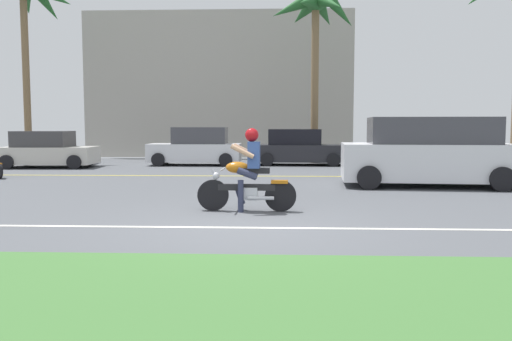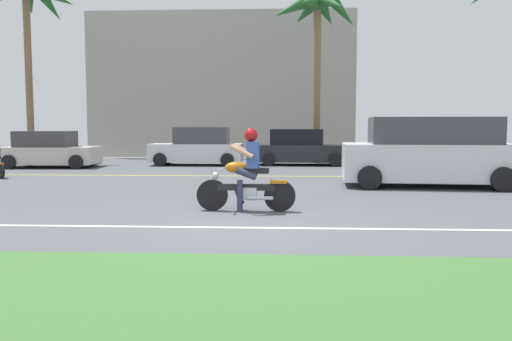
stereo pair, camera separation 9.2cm
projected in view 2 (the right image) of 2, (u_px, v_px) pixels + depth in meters
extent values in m
cube|color=#4C4F54|center=(256.00, 201.00, 11.79)|extent=(56.00, 30.00, 0.04)
cube|color=#3D6B33|center=(216.00, 309.00, 4.73)|extent=(56.00, 3.80, 0.06)
cube|color=silver|center=(246.00, 228.00, 8.63)|extent=(50.40, 0.12, 0.01)
cube|color=yellow|center=(265.00, 176.00, 17.48)|extent=(50.40, 0.12, 0.01)
cylinder|color=black|center=(212.00, 195.00, 10.36)|extent=(0.62, 0.11, 0.62)
cylinder|color=black|center=(280.00, 196.00, 10.25)|extent=(0.62, 0.11, 0.62)
cylinder|color=#B7BAC1|center=(217.00, 182.00, 10.33)|extent=(0.28, 0.06, 0.54)
cube|color=black|center=(246.00, 187.00, 10.30)|extent=(1.13, 0.14, 0.12)
cube|color=#B7BAC1|center=(248.00, 193.00, 10.30)|extent=(0.34, 0.22, 0.25)
ellipsoid|color=#B76614|center=(236.00, 167.00, 10.28)|extent=(0.46, 0.25, 0.23)
cube|color=black|center=(256.00, 171.00, 10.25)|extent=(0.50, 0.24, 0.10)
cube|color=#B76614|center=(279.00, 182.00, 10.23)|extent=(0.34, 0.18, 0.06)
cylinder|color=#B7BAC1|center=(221.00, 170.00, 10.31)|extent=(0.06, 0.64, 0.04)
sphere|color=#B7BAC1|center=(215.00, 176.00, 10.33)|extent=(0.14, 0.14, 0.14)
cylinder|color=#B7BAC1|center=(260.00, 198.00, 10.17)|extent=(0.52, 0.09, 0.07)
cube|color=#334C8C|center=(253.00, 155.00, 10.23)|extent=(0.24, 0.34, 0.52)
sphere|color=maroon|center=(251.00, 135.00, 10.20)|extent=(0.27, 0.27, 0.27)
cylinder|color=#2D334C|center=(247.00, 173.00, 10.37)|extent=(0.42, 0.15, 0.26)
cylinder|color=#2D334C|center=(246.00, 174.00, 10.17)|extent=(0.42, 0.15, 0.26)
cylinder|color=#2D334C|center=(240.00, 196.00, 10.17)|extent=(0.12, 0.12, 0.63)
cylinder|color=#2D334C|center=(239.00, 196.00, 10.45)|extent=(0.21, 0.12, 0.35)
cylinder|color=tan|center=(244.00, 150.00, 10.44)|extent=(0.47, 0.11, 0.29)
cylinder|color=tan|center=(241.00, 151.00, 10.03)|extent=(0.47, 0.11, 0.29)
cube|color=silver|center=(428.00, 162.00, 14.51)|extent=(4.81, 2.36, 1.01)
cube|color=#414147|center=(432.00, 131.00, 14.42)|extent=(3.48, 1.98, 0.73)
cylinder|color=black|center=(480.00, 172.00, 15.33)|extent=(0.65, 0.27, 0.64)
cylinder|color=black|center=(363.00, 171.00, 15.75)|extent=(0.65, 0.27, 0.64)
cylinder|color=black|center=(503.00, 179.00, 13.34)|extent=(0.65, 0.27, 0.64)
cylinder|color=black|center=(370.00, 178.00, 13.76)|extent=(0.65, 0.27, 0.64)
cube|color=beige|center=(52.00, 155.00, 21.15)|extent=(3.73, 1.98, 0.69)
cube|color=#3B3A3D|center=(46.00, 139.00, 21.09)|extent=(2.19, 1.66, 0.63)
cylinder|color=black|center=(9.00, 162.00, 20.27)|extent=(0.57, 0.21, 0.56)
cylinder|color=black|center=(76.00, 162.00, 20.26)|extent=(0.57, 0.21, 0.56)
cylinder|color=black|center=(29.00, 159.00, 22.07)|extent=(0.57, 0.21, 0.56)
cylinder|color=black|center=(91.00, 159.00, 22.06)|extent=(0.57, 0.21, 0.56)
cube|color=silver|center=(197.00, 153.00, 22.40)|extent=(3.92, 1.62, 0.77)
cube|color=#414147|center=(202.00, 135.00, 22.33)|extent=(2.28, 1.39, 0.71)
cylinder|color=black|center=(231.00, 157.00, 23.16)|extent=(0.56, 0.18, 0.56)
cylinder|color=black|center=(168.00, 157.00, 23.29)|extent=(0.56, 0.18, 0.56)
cylinder|color=black|center=(227.00, 160.00, 21.56)|extent=(0.56, 0.18, 0.56)
cylinder|color=black|center=(160.00, 160.00, 21.69)|extent=(0.56, 0.18, 0.56)
cube|color=#232328|center=(302.00, 153.00, 22.46)|extent=(3.88, 1.82, 0.72)
cube|color=black|center=(297.00, 137.00, 22.42)|extent=(2.27, 1.53, 0.67)
cylinder|color=black|center=(269.00, 160.00, 21.76)|extent=(0.57, 0.20, 0.56)
cylinder|color=black|center=(335.00, 160.00, 21.52)|extent=(0.57, 0.20, 0.56)
cylinder|color=black|center=(271.00, 157.00, 23.44)|extent=(0.57, 0.20, 0.56)
cylinder|color=black|center=(333.00, 157.00, 23.20)|extent=(0.57, 0.20, 0.56)
cube|color=#2D663D|center=(453.00, 155.00, 20.00)|extent=(4.44, 1.81, 0.80)
cube|color=black|center=(460.00, 135.00, 19.92)|extent=(2.58, 1.55, 0.74)
cylinder|color=black|center=(486.00, 161.00, 20.83)|extent=(0.56, 0.18, 0.56)
cylinder|color=black|center=(405.00, 161.00, 21.00)|extent=(0.56, 0.18, 0.56)
cylinder|color=black|center=(504.00, 164.00, 19.05)|extent=(0.56, 0.18, 0.56)
cylinder|color=black|center=(416.00, 164.00, 19.22)|extent=(0.56, 0.18, 0.56)
cylinder|color=brown|center=(29.00, 76.00, 23.67)|extent=(0.31, 0.31, 7.86)
cylinder|color=brown|center=(317.00, 83.00, 23.37)|extent=(0.34, 0.34, 7.19)
sphere|color=#235B28|center=(318.00, 1.00, 23.07)|extent=(0.88, 0.88, 0.88)
cone|color=#235B28|center=(339.00, 7.00, 23.20)|extent=(2.10, 1.09, 2.11)
cone|color=#235B28|center=(325.00, 11.00, 23.94)|extent=(1.64, 2.38, 1.62)
cone|color=#235B28|center=(307.00, 11.00, 23.97)|extent=(1.70, 2.38, 1.41)
cone|color=#235B28|center=(296.00, 6.00, 22.96)|extent=(2.37, 1.16, 1.61)
cone|color=#235B28|center=(310.00, 2.00, 22.22)|extent=(1.57, 2.38, 1.22)
cone|color=#235B28|center=(329.00, 2.00, 22.22)|extent=(1.74, 2.37, 1.50)
cylinder|color=black|center=(1.00, 171.00, 16.60)|extent=(0.44, 0.39, 0.51)
cube|color=#B76614|center=(0.00, 164.00, 16.59)|extent=(0.29, 0.28, 0.05)
cube|color=#A8A399|center=(224.00, 87.00, 29.51)|extent=(14.37, 4.00, 7.76)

